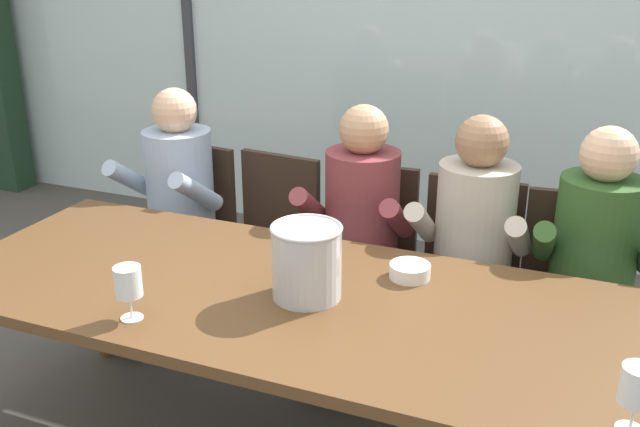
# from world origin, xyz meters

# --- Properties ---
(ground) EXTENTS (14.00, 14.00, 0.00)m
(ground) POSITION_xyz_m (0.00, 1.00, 0.00)
(ground) COLOR #4C4742
(window_glass_panel) EXTENTS (7.57, 0.03, 2.60)m
(window_glass_panel) POSITION_xyz_m (0.00, 2.25, 1.30)
(window_glass_panel) COLOR silver
(window_glass_panel) RESTS_ON ground
(window_mullion_left) EXTENTS (0.06, 0.06, 2.60)m
(window_mullion_left) POSITION_xyz_m (-1.70, 2.23, 1.30)
(window_mullion_left) COLOR #38383D
(window_mullion_left) RESTS_ON ground
(hillside_vineyard) EXTENTS (13.57, 2.40, 1.84)m
(hillside_vineyard) POSITION_xyz_m (0.00, 6.68, 0.92)
(hillside_vineyard) COLOR #477A38
(hillside_vineyard) RESTS_ON ground
(dining_table) EXTENTS (2.37, 0.96, 0.72)m
(dining_table) POSITION_xyz_m (0.00, 0.00, 0.66)
(dining_table) COLOR brown
(dining_table) RESTS_ON ground
(chair_near_curtain) EXTENTS (0.48, 0.48, 0.86)m
(chair_near_curtain) POSITION_xyz_m (-0.95, 0.92, 0.50)
(chair_near_curtain) COLOR #332319
(chair_near_curtain) RESTS_ON ground
(chair_left_of_center) EXTENTS (0.48, 0.48, 0.86)m
(chair_left_of_center) POSITION_xyz_m (-0.49, 0.92, 0.50)
(chair_left_of_center) COLOR #332319
(chair_left_of_center) RESTS_ON ground
(chair_center) EXTENTS (0.47, 0.47, 0.86)m
(chair_center) POSITION_xyz_m (-0.01, 0.92, 0.50)
(chair_center) COLOR #332319
(chair_center) RESTS_ON ground
(chair_right_of_center) EXTENTS (0.44, 0.44, 0.86)m
(chair_right_of_center) POSITION_xyz_m (0.45, 0.91, 0.50)
(chair_right_of_center) COLOR #332319
(chair_right_of_center) RESTS_ON ground
(chair_near_window_right) EXTENTS (0.49, 0.49, 0.86)m
(chair_near_window_right) POSITION_xyz_m (0.89, 0.90, 0.50)
(chair_near_window_right) COLOR #332319
(chair_near_window_right) RESTS_ON ground
(person_pale_blue_shirt) EXTENTS (0.49, 0.63, 1.18)m
(person_pale_blue_shirt) POSITION_xyz_m (-0.93, 0.75, 0.67)
(person_pale_blue_shirt) COLOR #9EB2D1
(person_pale_blue_shirt) RESTS_ON ground
(person_maroon_top) EXTENTS (0.47, 0.62, 1.18)m
(person_maroon_top) POSITION_xyz_m (0.00, 0.75, 0.67)
(person_maroon_top) COLOR brown
(person_maroon_top) RESTS_ON ground
(person_beige_jumper) EXTENTS (0.46, 0.61, 1.18)m
(person_beige_jumper) POSITION_xyz_m (0.49, 0.75, 0.67)
(person_beige_jumper) COLOR #B7AD9E
(person_beige_jumper) RESTS_ON ground
(person_olive_shirt) EXTENTS (0.48, 0.62, 1.18)m
(person_olive_shirt) POSITION_xyz_m (0.96, 0.75, 0.67)
(person_olive_shirt) COLOR #2D5123
(person_olive_shirt) RESTS_ON ground
(ice_bucket_primary) EXTENTS (0.23, 0.23, 0.25)m
(ice_bucket_primary) POSITION_xyz_m (0.10, 0.00, 0.85)
(ice_bucket_primary) COLOR #B7B7BC
(ice_bucket_primary) RESTS_ON dining_table
(tasting_bowl) EXTENTS (0.14, 0.14, 0.05)m
(tasting_bowl) POSITION_xyz_m (0.37, 0.26, 0.75)
(tasting_bowl) COLOR silver
(tasting_bowl) RESTS_ON dining_table
(wine_glass_by_left_taster) EXTENTS (0.08, 0.08, 0.17)m
(wine_glass_by_left_taster) POSITION_xyz_m (-0.34, -0.34, 0.85)
(wine_glass_by_left_taster) COLOR silver
(wine_glass_by_left_taster) RESTS_ON dining_table
(wine_glass_near_bucket) EXTENTS (0.08, 0.08, 0.17)m
(wine_glass_near_bucket) POSITION_xyz_m (1.08, -0.34, 0.84)
(wine_glass_near_bucket) COLOR silver
(wine_glass_near_bucket) RESTS_ON dining_table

